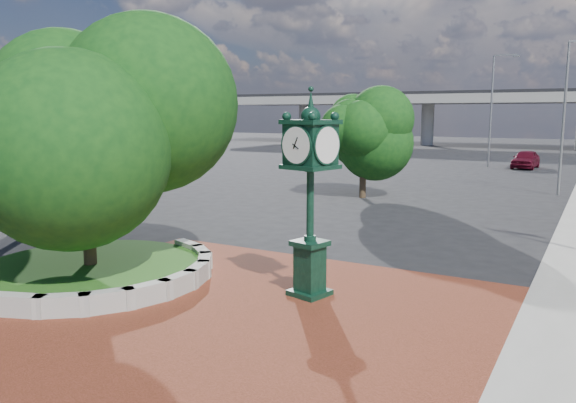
% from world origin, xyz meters
% --- Properties ---
extents(ground, '(200.00, 200.00, 0.00)m').
position_xyz_m(ground, '(0.00, 0.00, 0.00)').
color(ground, black).
rests_on(ground, ground).
extents(plaza, '(12.00, 12.00, 0.04)m').
position_xyz_m(plaza, '(0.00, -1.00, 0.02)').
color(plaza, maroon).
rests_on(plaza, ground).
extents(planter_wall, '(2.96, 6.77, 0.54)m').
position_xyz_m(planter_wall, '(-2.71, -0.00, 0.27)').
color(planter_wall, '#9E9B93').
rests_on(planter_wall, ground).
extents(grass_bed, '(6.10, 6.10, 0.40)m').
position_xyz_m(grass_bed, '(-5.00, 0.00, 0.20)').
color(grass_bed, '#1D4C15').
rests_on(grass_bed, ground).
extents(overpass, '(90.00, 12.00, 7.50)m').
position_xyz_m(overpass, '(-0.22, 70.00, 6.54)').
color(overpass, '#9E9B93').
rests_on(overpass, ground).
extents(tree_planter, '(5.20, 5.20, 6.33)m').
position_xyz_m(tree_planter, '(-5.00, 0.00, 3.72)').
color(tree_planter, '#38281C').
rests_on(tree_planter, ground).
extents(tree_northwest, '(5.60, 5.60, 6.93)m').
position_xyz_m(tree_northwest, '(-13.00, 5.00, 4.12)').
color(tree_northwest, '#38281C').
rests_on(tree_northwest, ground).
extents(tree_street, '(4.40, 4.40, 5.45)m').
position_xyz_m(tree_street, '(-4.00, 18.00, 3.24)').
color(tree_street, '#38281C').
rests_on(tree_street, ground).
extents(post_clock, '(1.27, 1.27, 5.17)m').
position_xyz_m(post_clock, '(1.18, 1.57, 2.84)').
color(post_clock, black).
rests_on(post_clock, ground).
extents(parked_car, '(2.06, 4.61, 1.54)m').
position_xyz_m(parked_car, '(1.73, 40.26, 0.77)').
color(parked_car, '#550C1C').
rests_on(parked_car, ground).
extents(street_lamp_near, '(1.89, 0.62, 8.53)m').
position_xyz_m(street_lamp_near, '(5.54, 24.30, 5.00)').
color(street_lamp_near, slate).
rests_on(street_lamp_near, ground).
extents(street_lamp_far, '(2.12, 0.36, 9.44)m').
position_xyz_m(street_lamp_far, '(-0.98, 39.86, 5.53)').
color(street_lamp_far, slate).
rests_on(street_lamp_far, ground).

